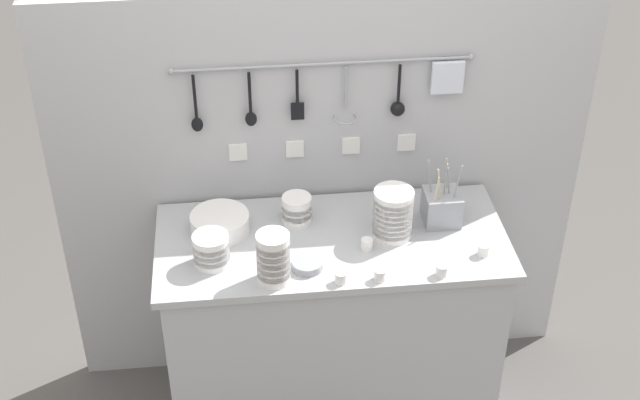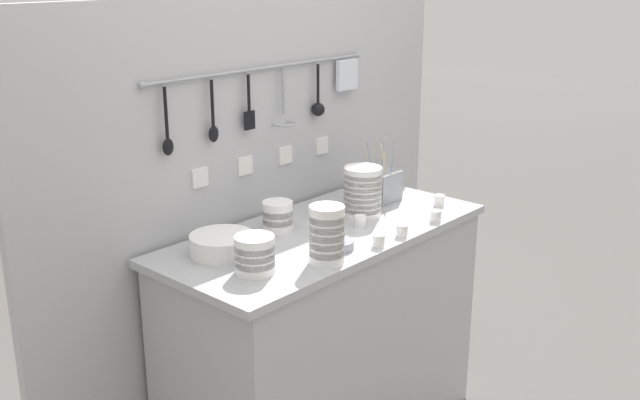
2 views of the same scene
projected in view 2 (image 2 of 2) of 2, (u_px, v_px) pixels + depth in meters
name	position (u px, v px, depth m)	size (l,w,h in m)	color
counter	(324.00, 337.00, 2.93)	(1.32, 0.59, 0.90)	#ADAFB5
back_wall	(263.00, 216.00, 3.02)	(2.12, 0.11, 1.75)	#B2B2B7
bowl_stack_short_front	(278.00, 216.00, 2.77)	(0.11, 0.11, 0.11)	white
bowl_stack_back_corner	(362.00, 191.00, 2.93)	(0.15, 0.15, 0.20)	white
bowl_stack_nested_right	(255.00, 254.00, 2.40)	(0.13, 0.13, 0.12)	white
bowl_stack_wide_centre	(327.00, 235.00, 2.46)	(0.12, 0.12, 0.20)	white
plate_stack	(222.00, 245.00, 2.55)	(0.22, 0.22, 0.07)	white
steel_mixing_bowl	(338.00, 244.00, 2.61)	(0.11, 0.11, 0.03)	#93969E
cutlery_caddy	(380.00, 185.00, 3.12)	(0.13, 0.13, 0.27)	#93969E
cup_back_left	(378.00, 241.00, 2.63)	(0.04, 0.04, 0.04)	white
cup_front_right	(360.00, 221.00, 2.83)	(0.04, 0.04, 0.04)	white
cup_beside_plates	(439.00, 200.00, 3.07)	(0.04, 0.04, 0.04)	white
cup_back_right	(402.00, 231.00, 2.73)	(0.04, 0.04, 0.04)	white
cup_front_left	(436.00, 216.00, 2.88)	(0.04, 0.04, 0.04)	white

